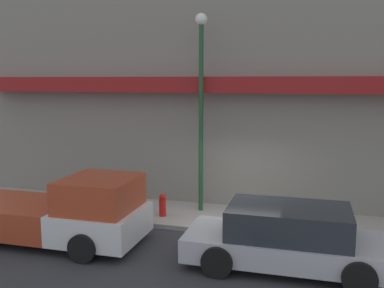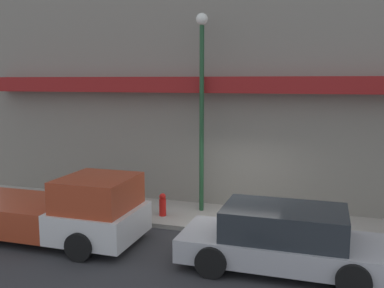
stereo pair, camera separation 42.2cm
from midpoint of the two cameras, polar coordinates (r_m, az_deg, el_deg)
ground_plane at (r=11.89m, az=6.05°, el=-12.14°), size 80.00×80.00×0.00m
sidewalk at (r=13.00m, az=7.14°, el=-10.04°), size 36.00×2.43×0.13m
building at (r=15.07m, az=9.51°, el=13.96°), size 19.80×3.80×11.75m
pickup_truck at (r=11.80m, az=-16.35°, el=-8.63°), size 5.14×2.24×1.78m
parked_car at (r=9.97m, az=13.35°, el=-12.22°), size 4.59×2.06×1.41m
fire_hydrant at (r=13.02m, az=-3.01°, el=-8.07°), size 0.21×0.21×0.69m
street_lamp at (r=13.03m, az=2.24°, el=7.03°), size 0.36×0.36×6.03m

